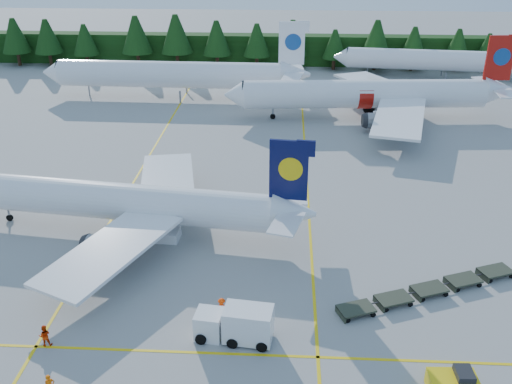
# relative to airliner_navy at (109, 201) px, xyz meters

# --- Properties ---
(ground) EXTENTS (320.00, 320.00, 0.00)m
(ground) POSITION_rel_airliner_navy_xyz_m (13.26, -10.90, -3.15)
(ground) COLOR #A1A19C
(ground) RESTS_ON ground
(taxi_stripe_a) EXTENTS (0.25, 120.00, 0.01)m
(taxi_stripe_a) POSITION_rel_airliner_navy_xyz_m (-0.74, 9.10, -3.14)
(taxi_stripe_a) COLOR yellow
(taxi_stripe_a) RESTS_ON ground
(taxi_stripe_b) EXTENTS (0.25, 120.00, 0.01)m
(taxi_stripe_b) POSITION_rel_airliner_navy_xyz_m (19.26, 9.10, -3.14)
(taxi_stripe_b) COLOR yellow
(taxi_stripe_b) RESTS_ON ground
(taxi_stripe_cross) EXTENTS (80.00, 0.25, 0.01)m
(taxi_stripe_cross) POSITION_rel_airliner_navy_xyz_m (13.26, -16.90, -3.14)
(taxi_stripe_cross) COLOR yellow
(taxi_stripe_cross) RESTS_ON ground
(treeline_hedge) EXTENTS (220.00, 4.00, 6.00)m
(treeline_hedge) POSITION_rel_airliner_navy_xyz_m (13.26, 71.10, -0.15)
(treeline_hedge) COLOR black
(treeline_hedge) RESTS_ON ground
(airliner_navy) EXTENTS (35.92, 29.39, 10.46)m
(airliner_navy) POSITION_rel_airliner_navy_xyz_m (0.00, 0.00, 0.00)
(airliner_navy) COLOR white
(airliner_navy) RESTS_ON ground
(airliner_red) EXTENTS (42.42, 34.81, 12.33)m
(airliner_red) POSITION_rel_airliner_navy_xyz_m (27.56, 36.05, 0.56)
(airliner_red) COLOR white
(airliner_red) RESTS_ON ground
(airliner_far_left) EXTENTS (44.06, 5.25, 12.81)m
(airliner_far_left) POSITION_rel_airliner_navy_xyz_m (-4.16, 45.59, 0.87)
(airliner_far_left) COLOR white
(airliner_far_left) RESTS_ON ground
(airliner_far_right) EXTENTS (38.42, 7.28, 11.18)m
(airliner_far_right) POSITION_rel_airliner_navy_xyz_m (43.36, 61.21, 0.36)
(airliner_far_right) COLOR white
(airliner_far_right) RESTS_ON ground
(airstairs) EXTENTS (3.92, 5.32, 3.43)m
(airstairs) POSITION_rel_airliner_navy_xyz_m (4.94, -1.13, -2.40)
(airstairs) COLOR white
(airstairs) RESTS_ON ground
(service_truck) EXTENTS (5.78, 2.69, 2.69)m
(service_truck) POSITION_rel_airliner_navy_xyz_m (13.30, -15.22, -1.81)
(service_truck) COLOR white
(service_truck) RESTS_ON ground
(baggage_tug) EXTENTS (3.11, 1.75, 1.63)m
(baggage_tug) POSITION_rel_airliner_navy_xyz_m (27.73, -19.61, -2.34)
(baggage_tug) COLOR yellow
(baggage_tug) RESTS_ON ground
(dolly_train) EXTENTS (15.54, 8.48, 0.16)m
(dolly_train) POSITION_rel_airliner_navy_xyz_m (28.56, -8.97, -2.63)
(dolly_train) COLOR #313526
(dolly_train) RESTS_ON ground
(crew_b) EXTENTS (0.97, 0.84, 1.70)m
(crew_b) POSITION_rel_airliner_navy_xyz_m (-0.06, -16.69, -2.29)
(crew_b) COLOR #E63404
(crew_b) RESTS_ON ground
(crew_c) EXTENTS (0.66, 0.78, 1.59)m
(crew_c) POSITION_rel_airliner_navy_xyz_m (12.11, -12.70, -2.35)
(crew_c) COLOR #E23704
(crew_c) RESTS_ON ground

